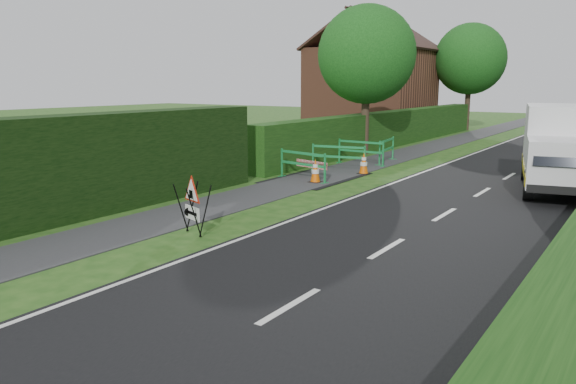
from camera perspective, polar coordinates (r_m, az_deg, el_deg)
The scene contains 16 objects.
ground at distance 9.34m, azimuth -16.48°, elevation -9.83°, with size 120.00×120.00×0.00m, color #1C4614.
footpath at distance 41.80m, azimuth 20.12°, elevation 5.93°, with size 2.00×90.00×0.02m, color #2D2D30.
hedge_west_far at distance 30.11m, azimuth 10.42°, elevation 4.67°, with size 1.00×24.00×1.80m, color #14380F.
house_west at distance 39.28m, azimuth 8.49°, elevation 10.42°, with size 7.50×7.40×7.88m.
tree_nw at distance 26.15m, azimuth 8.01°, elevation 13.64°, with size 4.40×4.40×6.70m.
tree_fw at distance 41.15m, azimuth 18.01°, elevation 12.72°, with size 4.80×4.80×7.24m.
triangle_sign at distance 12.24m, azimuth -9.81°, elevation -0.85°, with size 0.95×0.95×1.10m.
works_van at distance 18.97m, azimuth 26.28°, elevation 4.18°, with size 3.31×5.95×2.57m.
traffic_cone_3 at distance 18.52m, azimuth 2.80°, elevation 2.15°, with size 0.38×0.38×0.79m.
traffic_cone_4 at distance 20.42m, azimuth 7.71°, elevation 2.90°, with size 0.38×0.38×0.79m.
ped_barrier_0 at distance 18.93m, azimuth 1.49°, elevation 3.08°, with size 2.09×0.75×1.00m.
ped_barrier_1 at distance 20.90m, azimuth 5.14°, elevation 3.80°, with size 2.09×0.74×1.00m.
ped_barrier_2 at distance 22.70m, azimuth 7.40°, elevation 4.32°, with size 2.08×0.46×1.00m.
ped_barrier_3 at distance 23.51m, azimuth 9.99°, elevation 4.48°, with size 0.64×2.09×1.00m.
redwhite_plank at distance 19.68m, azimuth 2.41°, elevation 1.53°, with size 1.50×0.04×0.25m, color red.
hatchback_car at distance 31.29m, azimuth 26.60°, elevation 4.95°, with size 1.32×3.27×1.11m, color white.
Camera 1 is at (6.80, -5.50, 3.26)m, focal length 35.00 mm.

